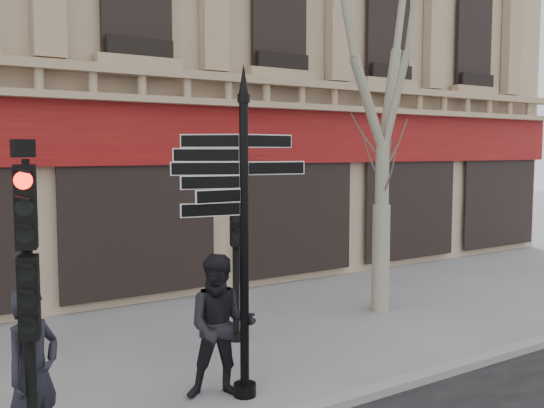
{
  "coord_description": "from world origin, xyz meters",
  "views": [
    {
      "loc": [
        -4.63,
        -7.16,
        3.26
      ],
      "look_at": [
        0.48,
        0.6,
        2.43
      ],
      "focal_mm": 40.0,
      "sensor_mm": 36.0,
      "label": 1
    }
  ],
  "objects_px": {
    "traffic_signal_secondary": "(236,233)",
    "plane_tree": "(385,16)",
    "pedestrian_b": "(221,326)",
    "traffic_signal_main": "(27,263)",
    "pedestrian_a": "(33,374)",
    "fingerpost": "(244,176)"
  },
  "relations": [
    {
      "from": "traffic_signal_secondary",
      "to": "pedestrian_b",
      "type": "distance_m",
      "value": 2.56
    },
    {
      "from": "traffic_signal_main",
      "to": "pedestrian_b",
      "type": "relative_size",
      "value": 1.76
    },
    {
      "from": "traffic_signal_main",
      "to": "traffic_signal_secondary",
      "type": "bearing_deg",
      "value": 50.07
    },
    {
      "from": "fingerpost",
      "to": "traffic_signal_main",
      "type": "bearing_deg",
      "value": -154.35
    },
    {
      "from": "pedestrian_a",
      "to": "traffic_signal_main",
      "type": "bearing_deg",
      "value": -139.29
    },
    {
      "from": "pedestrian_b",
      "to": "traffic_signal_main",
      "type": "bearing_deg",
      "value": -142.63
    },
    {
      "from": "traffic_signal_main",
      "to": "pedestrian_a",
      "type": "xyz_separation_m",
      "value": [
        0.05,
        0.16,
        -1.21
      ]
    },
    {
      "from": "traffic_signal_main",
      "to": "pedestrian_b",
      "type": "distance_m",
      "value": 2.77
    },
    {
      "from": "traffic_signal_secondary",
      "to": "pedestrian_a",
      "type": "distance_m",
      "value": 4.52
    },
    {
      "from": "traffic_signal_secondary",
      "to": "fingerpost",
      "type": "bearing_deg",
      "value": -92.85
    },
    {
      "from": "fingerpost",
      "to": "traffic_signal_secondary",
      "type": "bearing_deg",
      "value": 81.39
    },
    {
      "from": "plane_tree",
      "to": "pedestrian_b",
      "type": "distance_m",
      "value": 7.17
    },
    {
      "from": "traffic_signal_secondary",
      "to": "pedestrian_a",
      "type": "bearing_deg",
      "value": -124.37
    },
    {
      "from": "fingerpost",
      "to": "pedestrian_a",
      "type": "distance_m",
      "value": 3.37
    },
    {
      "from": "pedestrian_a",
      "to": "pedestrian_b",
      "type": "relative_size",
      "value": 0.96
    },
    {
      "from": "traffic_signal_main",
      "to": "pedestrian_b",
      "type": "height_order",
      "value": "traffic_signal_main"
    },
    {
      "from": "pedestrian_b",
      "to": "pedestrian_a",
      "type": "bearing_deg",
      "value": -146.01
    },
    {
      "from": "traffic_signal_secondary",
      "to": "pedestrian_a",
      "type": "height_order",
      "value": "traffic_signal_secondary"
    },
    {
      "from": "pedestrian_a",
      "to": "pedestrian_b",
      "type": "distance_m",
      "value": 2.44
    },
    {
      "from": "traffic_signal_secondary",
      "to": "plane_tree",
      "type": "relative_size",
      "value": 0.32
    },
    {
      "from": "fingerpost",
      "to": "traffic_signal_secondary",
      "type": "height_order",
      "value": "fingerpost"
    },
    {
      "from": "traffic_signal_secondary",
      "to": "plane_tree",
      "type": "bearing_deg",
      "value": 25.82
    }
  ]
}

